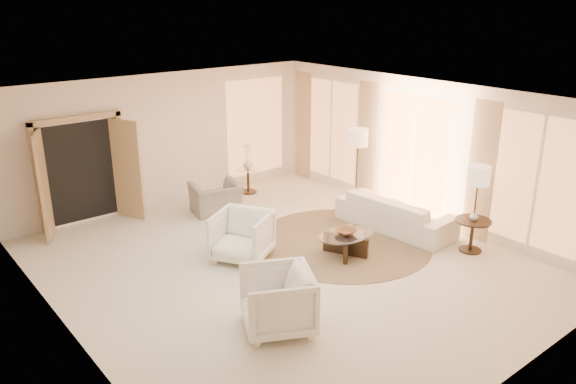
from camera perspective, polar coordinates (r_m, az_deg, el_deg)
room at (r=9.01m, az=-0.37°, el=0.61°), size 7.04×8.04×2.83m
windows_right at (r=11.46m, az=12.92°, el=3.97°), size 0.10×6.40×2.40m
window_back_corner at (r=13.39m, az=-3.28°, el=6.61°), size 1.70×0.10×2.40m
curtains_right at (r=11.99m, az=9.39°, el=4.63°), size 0.06×5.20×2.60m
french_doors at (r=11.49m, az=-20.07°, el=1.83°), size 1.95×0.66×2.16m
area_rug at (r=10.43m, az=5.50°, el=-5.02°), size 4.34×4.34×0.01m
sofa at (r=11.01m, az=10.85°, el=-2.07°), size 1.09×2.38×0.68m
armchair_left at (r=9.59m, az=-4.71°, el=-4.25°), size 1.18×1.20×0.92m
armchair_right at (r=7.63m, az=-1.10°, el=-10.70°), size 1.18×1.21×0.94m
accent_chair at (r=11.70m, az=-7.35°, el=-0.13°), size 1.09×0.83×0.85m
coffee_table at (r=9.83m, az=5.88°, el=-5.04°), size 1.24×1.24×0.40m
end_table at (r=10.38m, az=18.21°, el=-3.67°), size 0.62×0.62×0.59m
side_table at (r=12.87m, az=-4.07°, el=1.43°), size 0.49×0.49×0.57m
floor_lamp_near at (r=11.72m, az=7.13°, el=5.15°), size 0.41×0.41×1.70m
floor_lamp_far at (r=10.07m, az=18.77°, el=1.22°), size 0.38×0.38×1.57m
bowl at (r=9.75m, az=5.91°, el=-4.02°), size 0.38×0.38×0.09m
end_vase at (r=10.29m, az=18.36°, el=-2.34°), size 0.19×0.19×0.15m
side_vase at (r=12.77m, az=-4.11°, el=2.89°), size 0.25×0.25×0.24m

